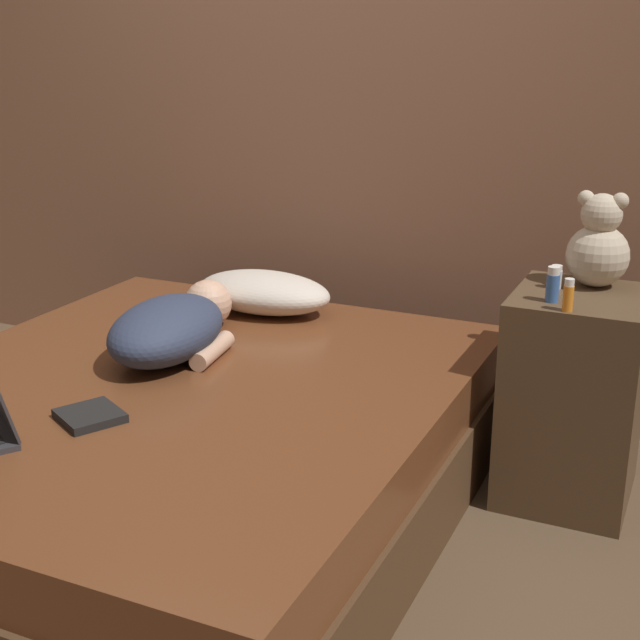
# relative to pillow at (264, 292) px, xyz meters

# --- Properties ---
(ground_plane) EXTENTS (12.00, 12.00, 0.00)m
(ground_plane) POSITION_rel_pillow_xyz_m (0.08, -0.75, -0.52)
(ground_plane) COLOR brown
(wall_back) EXTENTS (8.00, 0.06, 2.60)m
(wall_back) POSITION_rel_pillow_xyz_m (0.08, 0.50, 0.78)
(wall_back) COLOR #996B51
(wall_back) RESTS_ON ground_plane
(bed) EXTENTS (1.67, 1.94, 0.44)m
(bed) POSITION_rel_pillow_xyz_m (0.08, -0.75, -0.30)
(bed) COLOR #4C331E
(bed) RESTS_ON ground_plane
(nightstand) EXTENTS (0.41, 0.44, 0.69)m
(nightstand) POSITION_rel_pillow_xyz_m (1.18, -0.12, -0.18)
(nightstand) COLOR brown
(nightstand) RESTS_ON ground_plane
(pillow) EXTENTS (0.54, 0.31, 0.15)m
(pillow) POSITION_rel_pillow_xyz_m (0.00, 0.00, 0.00)
(pillow) COLOR beige
(pillow) RESTS_ON bed
(person_lying) EXTENTS (0.40, 0.71, 0.19)m
(person_lying) POSITION_rel_pillow_xyz_m (-0.05, -0.53, 0.02)
(person_lying) COLOR #2D3851
(person_lying) RESTS_ON bed
(teddy_bear) EXTENTS (0.20, 0.20, 0.30)m
(teddy_bear) POSITION_rel_pillow_xyz_m (1.20, -0.00, 0.30)
(teddy_bear) COLOR beige
(teddy_bear) RESTS_ON nightstand
(bottle_orange) EXTENTS (0.03, 0.03, 0.10)m
(bottle_orange) POSITION_rel_pillow_xyz_m (1.17, -0.31, 0.22)
(bottle_orange) COLOR orange
(bottle_orange) RESTS_ON nightstand
(bottle_clear) EXTENTS (0.04, 0.04, 0.07)m
(bottle_clear) POSITION_rel_pillow_xyz_m (1.09, -0.08, 0.21)
(bottle_clear) COLOR silver
(bottle_clear) RESTS_ON nightstand
(bottle_blue) EXTENTS (0.04, 0.04, 0.11)m
(bottle_blue) POSITION_rel_pillow_xyz_m (1.11, -0.23, 0.22)
(bottle_blue) COLOR #3866B2
(bottle_blue) RESTS_ON nightstand
(book) EXTENTS (0.22, 0.22, 0.02)m
(book) POSITION_rel_pillow_xyz_m (0.03, -1.07, -0.06)
(book) COLOR black
(book) RESTS_ON bed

